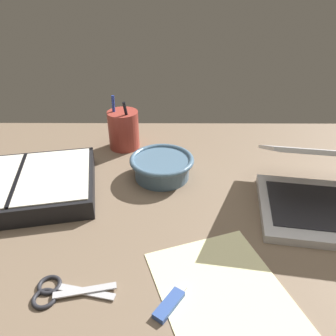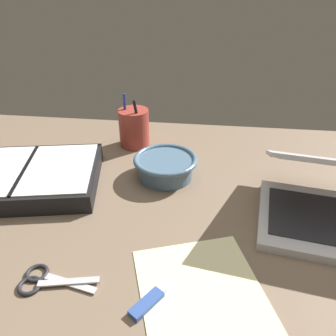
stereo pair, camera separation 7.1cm
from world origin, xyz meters
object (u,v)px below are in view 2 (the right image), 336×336
(planner, at_px, (27,177))
(pen_cup, at_px, (134,128))
(scissors, at_px, (42,280))
(bowl, at_px, (166,166))

(planner, bearing_deg, pen_cup, 37.48)
(pen_cup, height_order, scissors, pen_cup)
(bowl, height_order, pen_cup, pen_cup)
(pen_cup, distance_m, scissors, 0.51)
(planner, bearing_deg, scissors, -70.65)
(bowl, height_order, scissors, bowl)
(scissors, bearing_deg, bowl, 64.97)
(bowl, distance_m, pen_cup, 0.20)
(bowl, relative_size, planner, 0.42)
(bowl, height_order, planner, bowl)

